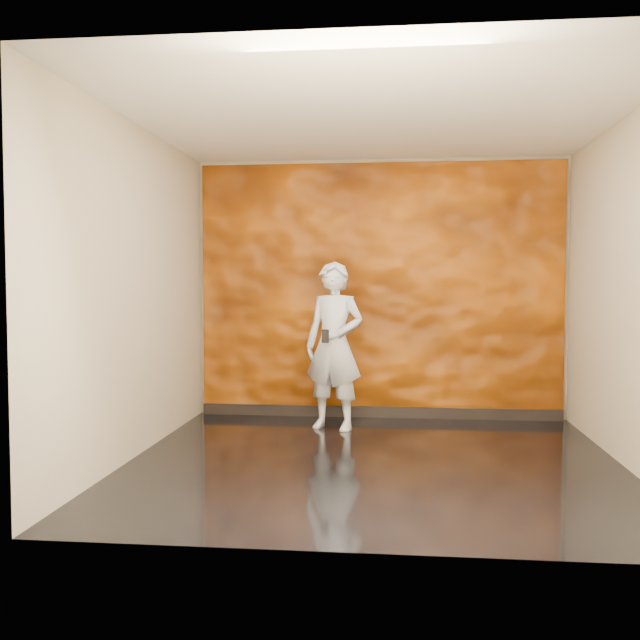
# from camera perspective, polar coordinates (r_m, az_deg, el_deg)

# --- Properties ---
(room) EXTENTS (4.02, 4.02, 2.81)m
(room) POSITION_cam_1_polar(r_m,az_deg,el_deg) (5.79, 4.34, 2.33)
(room) COLOR black
(room) RESTS_ON ground
(feature_wall) EXTENTS (3.90, 0.06, 2.75)m
(feature_wall) POSITION_cam_1_polar(r_m,az_deg,el_deg) (7.75, 4.78, 2.35)
(feature_wall) COLOR #C15705
(feature_wall) RESTS_ON ground
(baseboard) EXTENTS (3.90, 0.04, 0.12)m
(baseboard) POSITION_cam_1_polar(r_m,az_deg,el_deg) (7.84, 4.73, -7.34)
(baseboard) COLOR black
(baseboard) RESTS_ON ground
(man) EXTENTS (0.71, 0.58, 1.68)m
(man) POSITION_cam_1_polar(r_m,az_deg,el_deg) (7.12, 1.14, -2.06)
(man) COLOR #9BA0AB
(man) RESTS_ON ground
(phone) EXTENTS (0.07, 0.02, 0.13)m
(phone) POSITION_cam_1_polar(r_m,az_deg,el_deg) (6.89, 0.43, -1.31)
(phone) COLOR black
(phone) RESTS_ON man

